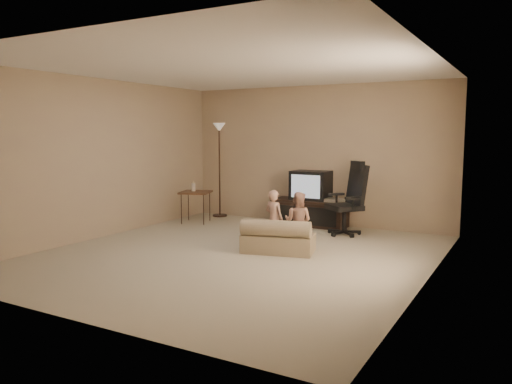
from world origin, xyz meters
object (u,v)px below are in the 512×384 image
Objects in this scene: toddler_left at (274,219)px; floor_lamp at (219,149)px; tv_stand at (311,203)px; toddler_right at (298,221)px; office_chair at (348,208)px; side_table at (195,192)px; child_sofa at (278,239)px.

floor_lamp is at bearing -28.08° from toddler_left.
tv_stand is 1.91m from toddler_right.
toddler_left is at bearing 8.99° from toddler_right.
toddler_right is at bearing -72.15° from tv_stand.
toddler_left is 1.02× the size of toddler_right.
toddler_right is at bearing -60.67° from office_chair.
toddler_left is (2.22, -1.15, -0.14)m from side_table.
office_chair is at bearing 61.19° from child_sofa.
child_sofa is (0.41, -2.11, -0.22)m from tv_stand.
floor_lamp reaches higher than office_chair.
tv_stand is 1.91m from toddler_left.
toddler_right is at bearing -154.92° from toddler_left.
side_table is at bearing 136.47° from child_sofa.
toddler_left is 0.35m from toddler_right.
tv_stand is at bearing -75.08° from toddler_right.
office_chair is 0.65× the size of floor_lamp.
office_chair is (0.85, -0.44, 0.02)m from tv_stand.
toddler_left is (-0.61, -1.46, -0.01)m from office_chair.
toddler_left reaches higher than toddler_right.
toddler_right is (0.58, -1.82, 0.01)m from tv_stand.
side_table is at bearing -14.04° from toddler_left.
child_sofa is at bearing -78.98° from tv_stand.
tv_stand is 1.15× the size of office_chair.
child_sofa is at bearing -42.23° from floor_lamp.
child_sofa is at bearing 141.29° from toddler_left.
side_table is (-2.84, -0.31, 0.13)m from office_chair.
office_chair is at bearing 6.24° from side_table.
office_chair is 1.41m from toddler_right.
toddler_right is at bearing 44.22° from child_sofa.
toddler_right is at bearing -22.75° from side_table.
tv_stand is at bearing -1.69° from floor_lamp.
side_table is 2.79m from toddler_right.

